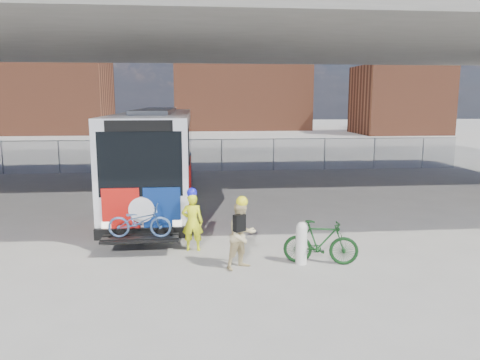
{
  "coord_description": "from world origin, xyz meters",
  "views": [
    {
      "loc": [
        -0.55,
        -14.48,
        4.04
      ],
      "look_at": [
        0.84,
        -0.38,
        1.6
      ],
      "focal_mm": 35.0,
      "sensor_mm": 36.0,
      "label": 1
    }
  ],
  "objects": [
    {
      "name": "bus",
      "position": [
        -2.0,
        4.12,
        2.11
      ],
      "size": [
        2.67,
        12.9,
        3.69
      ],
      "color": "silver",
      "rests_on": "ground"
    },
    {
      "name": "bollard",
      "position": [
        2.06,
        -3.54,
        0.57
      ],
      "size": [
        0.28,
        0.28,
        1.07
      ],
      "color": "silver",
      "rests_on": "ground"
    },
    {
      "name": "chainlink_fence",
      "position": [
        0.0,
        12.0,
        1.42
      ],
      "size": [
        30.0,
        0.06,
        30.0
      ],
      "color": "gray",
      "rests_on": "ground"
    },
    {
      "name": "cyclist_hivis",
      "position": [
        -0.63,
        -2.21,
        0.83
      ],
      "size": [
        0.6,
        0.42,
        1.73
      ],
      "rotation": [
        0.0,
        0.0,
        3.06
      ],
      "color": "#F0FC1A",
      "rests_on": "ground"
    },
    {
      "name": "brick_buildings",
      "position": [
        1.23,
        48.23,
        5.42
      ],
      "size": [
        54.0,
        22.0,
        12.0
      ],
      "color": "brown",
      "rests_on": "ground"
    },
    {
      "name": "overpass",
      "position": [
        0.0,
        4.0,
        6.54
      ],
      "size": [
        40.0,
        16.0,
        7.95
      ],
      "color": "#605E59",
      "rests_on": "ground"
    },
    {
      "name": "bike_parked",
      "position": [
        2.53,
        -3.59,
        0.55
      ],
      "size": [
        1.92,
        0.93,
        1.11
      ],
      "primitive_type": "imported",
      "rotation": [
        0.0,
        0.0,
        1.34
      ],
      "color": "#123815",
      "rests_on": "ground"
    },
    {
      "name": "ground",
      "position": [
        0.0,
        0.0,
        0.0
      ],
      "size": [
        160.0,
        160.0,
        0.0
      ],
      "primitive_type": "plane",
      "color": "#9E9991",
      "rests_on": "ground"
    },
    {
      "name": "smokestack",
      "position": [
        14.0,
        55.0,
        12.5
      ],
      "size": [
        2.2,
        2.2,
        25.0
      ],
      "primitive_type": "cylinder",
      "color": "brown",
      "rests_on": "ground"
    },
    {
      "name": "cyclist_tan",
      "position": [
        0.55,
        -3.7,
        0.84
      ],
      "size": [
        1.0,
        0.94,
        1.79
      ],
      "rotation": [
        0.0,
        0.0,
        0.55
      ],
      "color": "beige",
      "rests_on": "ground"
    }
  ]
}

